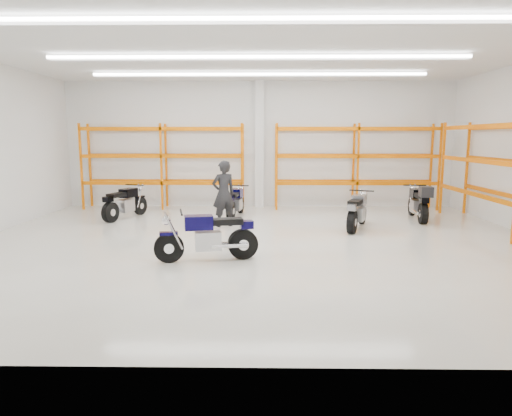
{
  "coord_description": "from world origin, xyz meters",
  "views": [
    {
      "loc": [
        0.13,
        -10.71,
        2.52
      ],
      "look_at": [
        -0.04,
        0.5,
        0.78
      ],
      "focal_mm": 32.0,
      "sensor_mm": 36.0,
      "label": 1
    }
  ],
  "objects_px": {
    "structural_column": "(259,145)",
    "motorcycle_back_b": "(235,203)",
    "motorcycle_back_d": "(419,203)",
    "standing_man": "(224,194)",
    "motorcycle_back_c": "(357,212)",
    "motorcycle_main": "(211,237)",
    "motorcycle_back_a": "(124,204)"
  },
  "relations": [
    {
      "from": "structural_column",
      "to": "motorcycle_back_b",
      "type": "bearing_deg",
      "value": -109.07
    },
    {
      "from": "motorcycle_back_d",
      "to": "standing_man",
      "type": "bearing_deg",
      "value": -170.53
    },
    {
      "from": "motorcycle_back_c",
      "to": "structural_column",
      "type": "relative_size",
      "value": 0.44
    },
    {
      "from": "motorcycle_main",
      "to": "motorcycle_back_d",
      "type": "distance_m",
      "value": 7.42
    },
    {
      "from": "motorcycle_back_a",
      "to": "structural_column",
      "type": "xyz_separation_m",
      "value": [
        4.2,
        2.6,
        1.77
      ]
    },
    {
      "from": "motorcycle_back_c",
      "to": "motorcycle_back_d",
      "type": "bearing_deg",
      "value": 31.75
    },
    {
      "from": "motorcycle_back_a",
      "to": "structural_column",
      "type": "bearing_deg",
      "value": 31.76
    },
    {
      "from": "motorcycle_back_b",
      "to": "motorcycle_main",
      "type": "bearing_deg",
      "value": -91.92
    },
    {
      "from": "motorcycle_back_a",
      "to": "motorcycle_back_c",
      "type": "bearing_deg",
      "value": -12.15
    },
    {
      "from": "structural_column",
      "to": "motorcycle_main",
      "type": "bearing_deg",
      "value": -97.16
    },
    {
      "from": "motorcycle_back_b",
      "to": "standing_man",
      "type": "distance_m",
      "value": 1.65
    },
    {
      "from": "motorcycle_main",
      "to": "motorcycle_back_b",
      "type": "bearing_deg",
      "value": 88.08
    },
    {
      "from": "motorcycle_back_b",
      "to": "structural_column",
      "type": "relative_size",
      "value": 0.44
    },
    {
      "from": "motorcycle_back_b",
      "to": "standing_man",
      "type": "height_order",
      "value": "standing_man"
    },
    {
      "from": "motorcycle_back_b",
      "to": "motorcycle_back_c",
      "type": "relative_size",
      "value": 0.99
    },
    {
      "from": "motorcycle_back_a",
      "to": "standing_man",
      "type": "relative_size",
      "value": 1.07
    },
    {
      "from": "motorcycle_back_a",
      "to": "motorcycle_back_b",
      "type": "relative_size",
      "value": 1.02
    },
    {
      "from": "motorcycle_main",
      "to": "structural_column",
      "type": "height_order",
      "value": "structural_column"
    },
    {
      "from": "motorcycle_back_d",
      "to": "structural_column",
      "type": "xyz_separation_m",
      "value": [
        -4.87,
        2.76,
        1.71
      ]
    },
    {
      "from": "structural_column",
      "to": "motorcycle_back_a",
      "type": "bearing_deg",
      "value": -148.24
    },
    {
      "from": "motorcycle_back_a",
      "to": "standing_man",
      "type": "bearing_deg",
      "value": -19.54
    },
    {
      "from": "motorcycle_back_d",
      "to": "motorcycle_main",
      "type": "bearing_deg",
      "value": -141.4
    },
    {
      "from": "motorcycle_main",
      "to": "motorcycle_back_d",
      "type": "bearing_deg",
      "value": 38.6
    },
    {
      "from": "motorcycle_back_b",
      "to": "structural_column",
      "type": "xyz_separation_m",
      "value": [
        0.75,
        2.18,
        1.8
      ]
    },
    {
      "from": "motorcycle_back_b",
      "to": "motorcycle_back_c",
      "type": "height_order",
      "value": "motorcycle_back_c"
    },
    {
      "from": "motorcycle_back_b",
      "to": "structural_column",
      "type": "distance_m",
      "value": 2.92
    },
    {
      "from": "standing_man",
      "to": "structural_column",
      "type": "relative_size",
      "value": 0.42
    },
    {
      "from": "motorcycle_main",
      "to": "motorcycle_back_a",
      "type": "distance_m",
      "value": 5.8
    },
    {
      "from": "motorcycle_back_c",
      "to": "motorcycle_back_d",
      "type": "height_order",
      "value": "motorcycle_back_d"
    },
    {
      "from": "motorcycle_back_b",
      "to": "standing_man",
      "type": "xyz_separation_m",
      "value": [
        -0.23,
        -1.56,
        0.49
      ]
    },
    {
      "from": "motorcycle_back_c",
      "to": "standing_man",
      "type": "xyz_separation_m",
      "value": [
        -3.71,
        0.35,
        0.46
      ]
    },
    {
      "from": "motorcycle_main",
      "to": "structural_column",
      "type": "bearing_deg",
      "value": 82.84
    }
  ]
}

